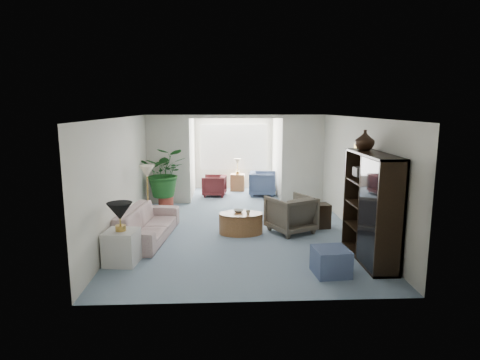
{
  "coord_description": "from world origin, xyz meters",
  "views": [
    {
      "loc": [
        -0.41,
        -8.31,
        2.72
      ],
      "look_at": [
        0.0,
        0.6,
        1.1
      ],
      "focal_mm": 30.32,
      "sensor_mm": 36.0,
      "label": 1
    }
  ],
  "objects_px": {
    "floor_lamp": "(147,171)",
    "coffee_bowl": "(238,211)",
    "cabinet_urn": "(365,140)",
    "sofa": "(147,224)",
    "framed_picture": "(360,157)",
    "sunroom_chair_maroon": "(214,186)",
    "table_lamp": "(120,211)",
    "side_table_dark": "(319,216)",
    "ottoman": "(331,261)",
    "coffee_table": "(241,223)",
    "sunroom_chair_blue": "(263,184)",
    "wingback_chair": "(291,214)",
    "sunroom_table": "(238,182)",
    "end_table": "(122,247)",
    "plant_pot": "(166,202)",
    "entertainment_cabinet": "(371,207)",
    "coffee_cup": "(248,212)"
  },
  "relations": [
    {
      "from": "coffee_bowl",
      "to": "wingback_chair",
      "type": "xyz_separation_m",
      "value": [
        1.15,
        -0.04,
        -0.07
      ]
    },
    {
      "from": "cabinet_urn",
      "to": "sunroom_table",
      "type": "xyz_separation_m",
      "value": [
        -2.12,
        5.68,
        -1.84
      ]
    },
    {
      "from": "end_table",
      "to": "plant_pot",
      "type": "relative_size",
      "value": 1.49
    },
    {
      "from": "framed_picture",
      "to": "sunroom_chair_maroon",
      "type": "distance_m",
      "value": 5.29
    },
    {
      "from": "wingback_chair",
      "to": "ottoman",
      "type": "bearing_deg",
      "value": 69.34
    },
    {
      "from": "coffee_bowl",
      "to": "ottoman",
      "type": "xyz_separation_m",
      "value": [
        1.42,
        -2.35,
        -0.26
      ]
    },
    {
      "from": "sunroom_chair_blue",
      "to": "coffee_table",
      "type": "bearing_deg",
      "value": 174.71
    },
    {
      "from": "framed_picture",
      "to": "sofa",
      "type": "relative_size",
      "value": 0.23
    },
    {
      "from": "side_table_dark",
      "to": "ottoman",
      "type": "distance_m",
      "value": 2.65
    },
    {
      "from": "sofa",
      "to": "table_lamp",
      "type": "distance_m",
      "value": 1.5
    },
    {
      "from": "table_lamp",
      "to": "coffee_bowl",
      "type": "bearing_deg",
      "value": 39.19
    },
    {
      "from": "cabinet_urn",
      "to": "coffee_bowl",
      "type": "bearing_deg",
      "value": 151.97
    },
    {
      "from": "entertainment_cabinet",
      "to": "ottoman",
      "type": "xyz_separation_m",
      "value": [
        -0.86,
        -0.64,
        -0.74
      ]
    },
    {
      "from": "floor_lamp",
      "to": "ottoman",
      "type": "xyz_separation_m",
      "value": [
        3.5,
        -3.09,
        -1.03
      ]
    },
    {
      "from": "table_lamp",
      "to": "coffee_table",
      "type": "xyz_separation_m",
      "value": [
        2.17,
        1.63,
        -0.72
      ]
    },
    {
      "from": "floor_lamp",
      "to": "coffee_bowl",
      "type": "height_order",
      "value": "floor_lamp"
    },
    {
      "from": "framed_picture",
      "to": "sunroom_table",
      "type": "bearing_deg",
      "value": 116.03
    },
    {
      "from": "floor_lamp",
      "to": "cabinet_urn",
      "type": "xyz_separation_m",
      "value": [
        4.36,
        -1.95,
        0.86
      ]
    },
    {
      "from": "plant_pot",
      "to": "coffee_bowl",
      "type": "bearing_deg",
      "value": -49.92
    },
    {
      "from": "cabinet_urn",
      "to": "framed_picture",
      "type": "bearing_deg",
      "value": 75.08
    },
    {
      "from": "wingback_chair",
      "to": "floor_lamp",
      "type": "bearing_deg",
      "value": -40.86
    },
    {
      "from": "entertainment_cabinet",
      "to": "side_table_dark",
      "type": "bearing_deg",
      "value": 102.39
    },
    {
      "from": "end_table",
      "to": "floor_lamp",
      "type": "xyz_separation_m",
      "value": [
        0.03,
        2.46,
        0.95
      ]
    },
    {
      "from": "entertainment_cabinet",
      "to": "sunroom_chair_maroon",
      "type": "height_order",
      "value": "entertainment_cabinet"
    },
    {
      "from": "coffee_table",
      "to": "wingback_chair",
      "type": "distance_m",
      "value": 1.11
    },
    {
      "from": "ottoman",
      "to": "side_table_dark",
      "type": "bearing_deg",
      "value": 80.69
    },
    {
      "from": "ottoman",
      "to": "plant_pot",
      "type": "relative_size",
      "value": 1.37
    },
    {
      "from": "sofa",
      "to": "plant_pot",
      "type": "relative_size",
      "value": 5.53
    },
    {
      "from": "sofa",
      "to": "ottoman",
      "type": "relative_size",
      "value": 4.03
    },
    {
      "from": "entertainment_cabinet",
      "to": "coffee_table",
      "type": "bearing_deg",
      "value": 144.11
    },
    {
      "from": "coffee_table",
      "to": "coffee_bowl",
      "type": "relative_size",
      "value": 4.31
    },
    {
      "from": "sunroom_chair_blue",
      "to": "ottoman",
      "type": "bearing_deg",
      "value": -167.76
    },
    {
      "from": "wingback_chair",
      "to": "cabinet_urn",
      "type": "xyz_separation_m",
      "value": [
        1.13,
        -1.18,
        1.7
      ]
    },
    {
      "from": "end_table",
      "to": "ottoman",
      "type": "height_order",
      "value": "end_table"
    },
    {
      "from": "framed_picture",
      "to": "floor_lamp",
      "type": "distance_m",
      "value": 4.74
    },
    {
      "from": "coffee_table",
      "to": "side_table_dark",
      "type": "bearing_deg",
      "value": 11.38
    },
    {
      "from": "ottoman",
      "to": "framed_picture",
      "type": "bearing_deg",
      "value": 61.35
    },
    {
      "from": "table_lamp",
      "to": "coffee_table",
      "type": "bearing_deg",
      "value": 36.88
    },
    {
      "from": "sofa",
      "to": "sunroom_table",
      "type": "height_order",
      "value": "sofa"
    },
    {
      "from": "sunroom_table",
      "to": "sunroom_chair_blue",
      "type": "bearing_deg",
      "value": -45.0
    },
    {
      "from": "table_lamp",
      "to": "coffee_table",
      "type": "height_order",
      "value": "table_lamp"
    },
    {
      "from": "cabinet_urn",
      "to": "sofa",
      "type": "bearing_deg",
      "value": 168.69
    },
    {
      "from": "sunroom_chair_blue",
      "to": "sunroom_chair_maroon",
      "type": "distance_m",
      "value": 1.5
    },
    {
      "from": "framed_picture",
      "to": "cabinet_urn",
      "type": "relative_size",
      "value": 1.34
    },
    {
      "from": "coffee_table",
      "to": "sunroom_chair_maroon",
      "type": "height_order",
      "value": "sunroom_chair_maroon"
    },
    {
      "from": "sunroom_chair_blue",
      "to": "coffee_cup",
      "type": "bearing_deg",
      "value": 177.14
    },
    {
      "from": "sunroom_table",
      "to": "coffee_cup",
      "type": "bearing_deg",
      "value": -89.52
    },
    {
      "from": "sofa",
      "to": "coffee_cup",
      "type": "xyz_separation_m",
      "value": [
        2.12,
        0.18,
        0.17
      ]
    },
    {
      "from": "table_lamp",
      "to": "sunroom_chair_blue",
      "type": "height_order",
      "value": "table_lamp"
    },
    {
      "from": "sunroom_chair_maroon",
      "to": "side_table_dark",
      "type": "bearing_deg",
      "value": 42.68
    }
  ]
}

